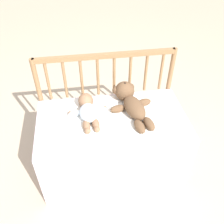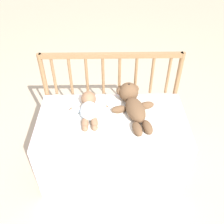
% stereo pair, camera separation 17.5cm
% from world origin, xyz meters
% --- Properties ---
extents(ground_plane, '(12.00, 12.00, 0.00)m').
position_xyz_m(ground_plane, '(0.00, 0.00, 0.00)').
color(ground_plane, '#C6B293').
extents(crib_mattress, '(1.07, 0.59, 0.53)m').
position_xyz_m(crib_mattress, '(0.00, 0.00, 0.27)').
color(crib_mattress, silver).
rests_on(crib_mattress, ground_plane).
extents(crib_rail, '(1.07, 0.04, 0.88)m').
position_xyz_m(crib_rail, '(0.00, 0.32, 0.61)').
color(crib_rail, '#997047').
rests_on(crib_rail, ground_plane).
extents(blanket, '(0.84, 0.52, 0.01)m').
position_xyz_m(blanket, '(0.04, 0.01, 0.53)').
color(blanket, white).
rests_on(blanket, crib_mattress).
extents(teddy_bear, '(0.33, 0.49, 0.15)m').
position_xyz_m(teddy_bear, '(0.15, 0.11, 0.59)').
color(teddy_bear, brown).
rests_on(teddy_bear, crib_mattress).
extents(baby, '(0.29, 0.36, 0.11)m').
position_xyz_m(baby, '(-0.17, 0.07, 0.58)').
color(baby, white).
rests_on(baby, crib_mattress).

